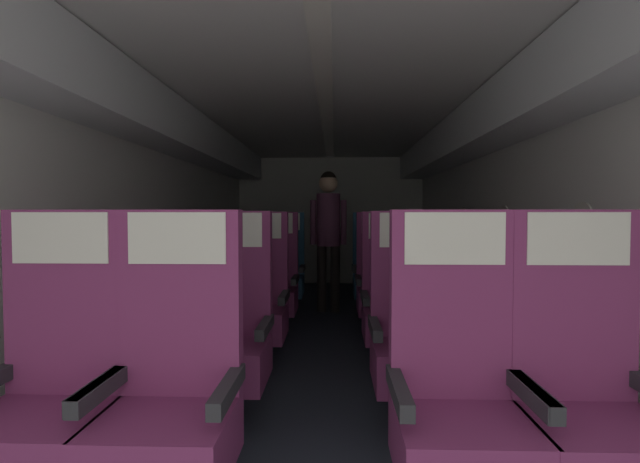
% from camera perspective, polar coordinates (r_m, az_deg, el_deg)
% --- Properties ---
extents(ground, '(3.33, 8.04, 0.02)m').
position_cam_1_polar(ground, '(4.25, 0.70, -13.92)').
color(ground, '#2D3342').
extents(fuselage_shell, '(3.21, 7.69, 2.16)m').
position_cam_1_polar(fuselage_shell, '(4.34, 0.78, 7.50)').
color(fuselage_shell, silver).
rests_on(fuselage_shell, ground).
extents(seat_a_left_window, '(0.51, 0.48, 1.18)m').
position_cam_1_polar(seat_a_left_window, '(2.14, -29.70, -16.56)').
color(seat_a_left_window, '#38383D').
rests_on(seat_a_left_window, ground).
extents(seat_a_left_aisle, '(0.51, 0.48, 1.18)m').
position_cam_1_polar(seat_a_left_aisle, '(1.95, -17.48, -18.30)').
color(seat_a_left_aisle, '#38383D').
rests_on(seat_a_left_aisle, ground).
extents(seat_a_right_aisle, '(0.51, 0.48, 1.18)m').
position_cam_1_polar(seat_a_right_aisle, '(2.07, 29.45, -17.24)').
color(seat_a_right_aisle, '#38383D').
rests_on(seat_a_right_aisle, ground).
extents(seat_a_right_window, '(0.51, 0.48, 1.18)m').
position_cam_1_polar(seat_a_right_window, '(1.91, 16.37, -18.68)').
color(seat_a_right_window, '#38383D').
rests_on(seat_a_right_window, ground).
extents(seat_b_left_window, '(0.51, 0.48, 1.18)m').
position_cam_1_polar(seat_b_left_window, '(2.95, -20.04, -11.22)').
color(seat_b_left_window, '#38383D').
rests_on(seat_b_left_window, ground).
extents(seat_b_left_aisle, '(0.51, 0.48, 1.18)m').
position_cam_1_polar(seat_b_left_aisle, '(2.81, -11.13, -11.84)').
color(seat_b_left_aisle, '#38383D').
rests_on(seat_b_left_aisle, ground).
extents(seat_b_right_aisle, '(0.51, 0.48, 1.18)m').
position_cam_1_polar(seat_b_right_aisle, '(2.89, 20.90, -11.54)').
color(seat_b_right_aisle, '#38383D').
rests_on(seat_b_right_aisle, ground).
extents(seat_b_right_window, '(0.51, 0.48, 1.18)m').
position_cam_1_polar(seat_b_right_window, '(2.77, 11.30, -12.01)').
color(seat_b_right_window, '#38383D').
rests_on(seat_b_right_window, ground).
extents(seat_c_left_window, '(0.51, 0.48, 1.18)m').
position_cam_1_polar(seat_c_left_window, '(3.81, -14.93, -8.13)').
color(seat_c_left_window, '#38383D').
rests_on(seat_c_left_window, ground).
extents(seat_c_left_aisle, '(0.51, 0.48, 1.18)m').
position_cam_1_polar(seat_c_left_aisle, '(3.71, -7.76, -8.37)').
color(seat_c_left_aisle, '#38383D').
rests_on(seat_c_left_aisle, ground).
extents(seat_c_right_aisle, '(0.51, 0.48, 1.18)m').
position_cam_1_polar(seat_c_right_aisle, '(3.79, 15.97, -8.22)').
color(seat_c_right_aisle, '#38383D').
rests_on(seat_c_right_aisle, ground).
extents(seat_c_right_window, '(0.51, 0.48, 1.18)m').
position_cam_1_polar(seat_c_right_window, '(3.69, 8.92, -8.44)').
color(seat_c_right_window, '#38383D').
rests_on(seat_c_right_window, ground).
extents(seat_d_left_window, '(0.51, 0.48, 1.18)m').
position_cam_1_polar(seat_d_left_window, '(4.70, -11.56, -6.17)').
color(seat_d_left_window, '#38383D').
rests_on(seat_d_left_window, ground).
extents(seat_d_left_aisle, '(0.51, 0.48, 1.18)m').
position_cam_1_polar(seat_d_left_aisle, '(4.63, -5.75, -6.25)').
color(seat_d_left_aisle, '#38383D').
rests_on(seat_d_left_aisle, ground).
extents(seat_d_right_aisle, '(0.51, 0.48, 1.18)m').
position_cam_1_polar(seat_d_right_aisle, '(4.69, 13.37, -6.20)').
color(seat_d_right_aisle, '#38383D').
rests_on(seat_d_right_aisle, ground).
extents(seat_d_right_window, '(0.51, 0.48, 1.18)m').
position_cam_1_polar(seat_d_right_window, '(4.61, 7.46, -6.29)').
color(seat_d_right_window, '#38383D').
rests_on(seat_d_right_window, ground).
extents(seat_e_left_window, '(0.51, 0.48, 1.18)m').
position_cam_1_polar(seat_e_left_window, '(5.62, -9.37, -4.78)').
color(seat_e_left_window, '#38383D').
rests_on(seat_e_left_window, ground).
extents(seat_e_left_aisle, '(0.51, 0.48, 1.18)m').
position_cam_1_polar(seat_e_left_aisle, '(5.53, -4.47, -4.87)').
color(seat_e_left_aisle, '#38383D').
rests_on(seat_e_left_aisle, ground).
extents(seat_e_right_aisle, '(0.51, 0.48, 1.18)m').
position_cam_1_polar(seat_e_right_aisle, '(5.58, 11.41, -4.84)').
color(seat_e_right_aisle, '#38383D').
rests_on(seat_e_right_aisle, ground).
extents(seat_e_right_window, '(0.51, 0.48, 1.18)m').
position_cam_1_polar(seat_e_right_window, '(5.52, 6.50, -4.89)').
color(seat_e_right_window, '#38383D').
rests_on(seat_e_right_window, ground).
extents(flight_attendant, '(0.43, 0.28, 1.66)m').
position_cam_1_polar(flight_attendant, '(5.58, 1.02, 0.80)').
color(flight_attendant, black).
rests_on(flight_attendant, ground).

